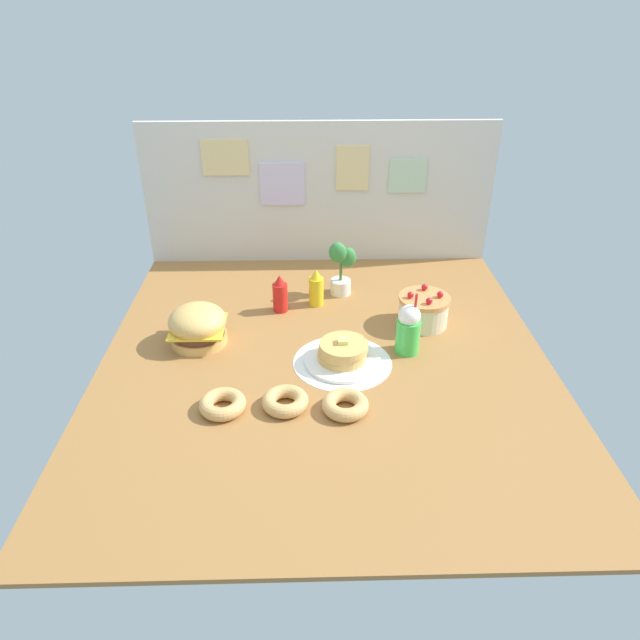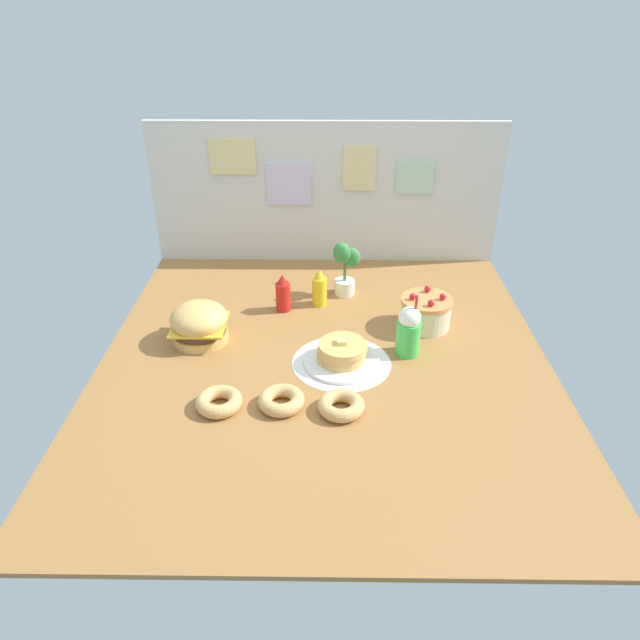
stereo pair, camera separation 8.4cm
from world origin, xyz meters
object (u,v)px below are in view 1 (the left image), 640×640
(mustard_bottle, at_px, (316,288))
(donut_chocolate, at_px, (285,401))
(burger, at_px, (198,326))
(potted_plant, at_px, (341,266))
(cream_soda_cup, at_px, (408,329))
(donut_vanilla, at_px, (345,404))
(pancake_stack, at_px, (343,354))
(donut_pink_glaze, at_px, (223,404))
(layer_cake, at_px, (423,310))
(ketchup_bottle, at_px, (280,294))

(mustard_bottle, bearing_deg, donut_chocolate, -99.39)
(burger, relative_size, potted_plant, 0.87)
(burger, xyz_separation_m, mustard_bottle, (0.55, 0.35, 0.00))
(cream_soda_cup, bearing_deg, donut_vanilla, -126.41)
(burger, xyz_separation_m, cream_soda_cup, (0.95, -0.10, 0.03))
(pancake_stack, height_order, donut_pink_glaze, pancake_stack)
(pancake_stack, distance_m, cream_soda_cup, 0.31)
(donut_chocolate, xyz_separation_m, donut_vanilla, (0.23, -0.03, 0.00))
(cream_soda_cup, height_order, donut_vanilla, cream_soda_cup)
(burger, bearing_deg, layer_cake, 7.64)
(pancake_stack, bearing_deg, donut_vanilla, -91.59)
(donut_vanilla, bearing_deg, layer_cake, 57.36)
(burger, relative_size, donut_vanilla, 1.43)
(burger, height_order, ketchup_bottle, ketchup_bottle)
(donut_chocolate, bearing_deg, ketchup_bottle, 93.25)
(burger, xyz_separation_m, donut_chocolate, (0.41, -0.48, -0.06))
(mustard_bottle, distance_m, donut_pink_glaze, 0.93)
(burger, relative_size, ketchup_bottle, 1.33)
(burger, relative_size, cream_soda_cup, 0.88)
(donut_vanilla, bearing_deg, donut_pink_glaze, 178.01)
(cream_soda_cup, bearing_deg, potted_plant, 115.04)
(mustard_bottle, distance_m, donut_vanilla, 0.87)
(cream_soda_cup, bearing_deg, ketchup_bottle, 146.05)
(layer_cake, xyz_separation_m, cream_soda_cup, (-0.11, -0.24, 0.04))
(donut_vanilla, relative_size, potted_plant, 0.61)
(mustard_bottle, relative_size, donut_vanilla, 1.08)
(pancake_stack, height_order, ketchup_bottle, ketchup_bottle)
(pancake_stack, relative_size, layer_cake, 1.36)
(ketchup_bottle, bearing_deg, cream_soda_cup, -33.95)
(mustard_bottle, distance_m, potted_plant, 0.19)
(donut_vanilla, xyz_separation_m, potted_plant, (0.04, 0.98, 0.13))
(layer_cake, height_order, mustard_bottle, mustard_bottle)
(pancake_stack, xyz_separation_m, donut_vanilla, (-0.01, -0.33, -0.02))
(mustard_bottle, xyz_separation_m, potted_plant, (0.13, 0.12, 0.07))
(mustard_bottle, relative_size, cream_soda_cup, 0.67)
(pancake_stack, distance_m, donut_pink_glaze, 0.58)
(ketchup_bottle, xyz_separation_m, donut_chocolate, (0.04, -0.77, -0.06))
(pancake_stack, bearing_deg, donut_pink_glaze, -147.17)
(burger, bearing_deg, donut_pink_glaze, -71.38)
(pancake_stack, distance_m, layer_cake, 0.52)
(donut_pink_glaze, bearing_deg, ketchup_bottle, 75.79)
(layer_cake, relative_size, mustard_bottle, 1.25)
(ketchup_bottle, relative_size, donut_chocolate, 1.08)
(burger, height_order, donut_vanilla, burger)
(cream_soda_cup, distance_m, donut_vanilla, 0.52)
(burger, distance_m, layer_cake, 1.07)
(ketchup_bottle, bearing_deg, layer_cake, -12.15)
(ketchup_bottle, xyz_separation_m, mustard_bottle, (0.18, 0.06, 0.00))
(donut_pink_glaze, distance_m, donut_chocolate, 0.24)
(cream_soda_cup, relative_size, donut_pink_glaze, 1.61)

